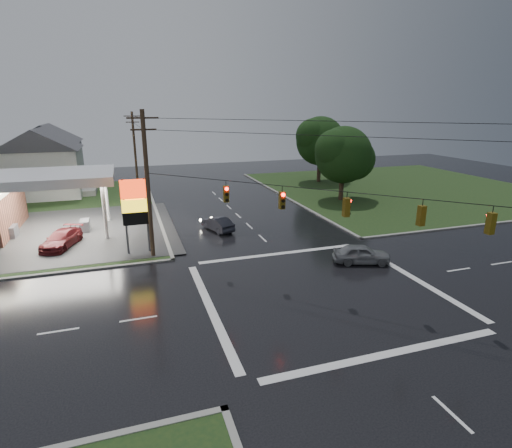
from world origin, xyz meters
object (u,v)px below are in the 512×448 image
object	(u,v)px
house_near	(42,162)
car_crossing	(362,254)
tree_ne_far	(321,141)
utility_pole_nw	(148,184)
utility_pole_n	(135,149)
pylon_sign	(135,204)
house_far	(49,152)
car_pump	(61,239)
car_north	(218,224)
tree_ne_near	(344,155)

from	to	relation	value
house_near	car_crossing	xyz separation A→B (m)	(26.03, -32.69, -3.70)
tree_ne_far	car_crossing	size ratio (longest dim) A/B	2.36
utility_pole_nw	utility_pole_n	bearing A→B (deg)	90.00
pylon_sign	utility_pole_nw	distance (m)	2.22
house_near	pylon_sign	bearing A→B (deg)	-67.72
tree_ne_far	car_crossing	world-z (taller)	tree_ne_far
house_far	house_near	bearing A→B (deg)	-85.24
car_crossing	car_pump	size ratio (longest dim) A/B	0.87
house_near	utility_pole_n	bearing A→B (deg)	9.91
house_far	car_north	distance (m)	38.52
utility_pole_n	car_north	size ratio (longest dim) A/B	2.64
utility_pole_n	car_pump	distance (m)	25.45
tree_ne_near	car_crossing	world-z (taller)	tree_ne_near
tree_ne_far	car_crossing	bearing A→B (deg)	-111.47
tree_ne_far	pylon_sign	bearing A→B (deg)	-139.65
house_near	car_north	xyz separation A→B (m)	(17.71, -21.46, -3.75)
pylon_sign	car_pump	distance (m)	7.68
pylon_sign	tree_ne_near	xyz separation A→B (m)	(24.64, 11.49, 1.55)
utility_pole_n	house_near	distance (m)	11.67
utility_pole_nw	car_pump	size ratio (longest dim) A/B	2.30
car_north	car_pump	xyz separation A→B (m)	(-13.24, -0.54, 0.04)
tree_ne_far	car_pump	distance (m)	39.51
utility_pole_n	car_pump	xyz separation A→B (m)	(-6.98, -24.00, -4.78)
car_crossing	utility_pole_n	bearing A→B (deg)	42.16
house_far	tree_ne_near	size ratio (longest dim) A/B	1.23
car_north	car_crossing	world-z (taller)	car_crossing
utility_pole_n	house_near	xyz separation A→B (m)	(-11.45, -2.00, -1.06)
pylon_sign	utility_pole_n	distance (m)	27.56
house_near	car_crossing	bearing A→B (deg)	-51.47
utility_pole_n	car_pump	world-z (taller)	utility_pole_n
tree_ne_near	car_north	xyz separation A→B (m)	(-17.38, -7.45, -4.90)
utility_pole_n	car_crossing	xyz separation A→B (m)	(14.58, -34.69, -4.76)
pylon_sign	utility_pole_n	world-z (taller)	utility_pole_n
house_far	tree_ne_far	world-z (taller)	tree_ne_far
pylon_sign	car_crossing	world-z (taller)	pylon_sign
house_near	house_far	world-z (taller)	same
tree_ne_far	house_near	bearing A→B (deg)	176.99
house_far	tree_ne_near	distance (m)	44.50
utility_pole_n	tree_ne_far	bearing A→B (deg)	-8.55
pylon_sign	house_far	distance (m)	39.21
car_north	car_crossing	size ratio (longest dim) A/B	0.96
house_near	car_pump	xyz separation A→B (m)	(4.47, -22.00, -3.71)
utility_pole_n	house_near	size ratio (longest dim) A/B	0.95
utility_pole_nw	car_north	distance (m)	9.50
utility_pole_nw	house_near	bearing A→B (deg)	113.37
utility_pole_n	house_near	bearing A→B (deg)	-170.09
car_crossing	car_north	bearing A→B (deg)	55.88
house_near	tree_ne_far	size ratio (longest dim) A/B	1.13
utility_pole_nw	car_north	xyz separation A→B (m)	(6.26, 5.04, -5.06)
pylon_sign	utility_pole_nw	size ratio (longest dim) A/B	0.55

